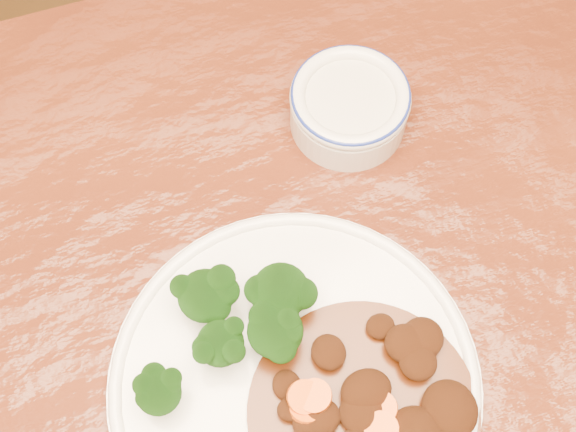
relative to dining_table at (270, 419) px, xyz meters
name	(u,v)px	position (x,y,z in m)	size (l,w,h in m)	color
dining_table	(270,419)	(0.00, 0.00, 0.00)	(1.51, 0.92, 0.75)	#52200E
dinner_plate	(295,384)	(0.02, 0.00, 0.09)	(0.30, 0.30, 0.02)	white
broccoli_florets	(238,321)	(-0.01, 0.06, 0.12)	(0.16, 0.10, 0.05)	#67984F
mince_stew	(381,407)	(0.08, -0.04, 0.10)	(0.18, 0.18, 0.03)	#481F07
dip_bowl	(349,106)	(0.15, 0.23, 0.11)	(0.11, 0.11, 0.05)	silver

